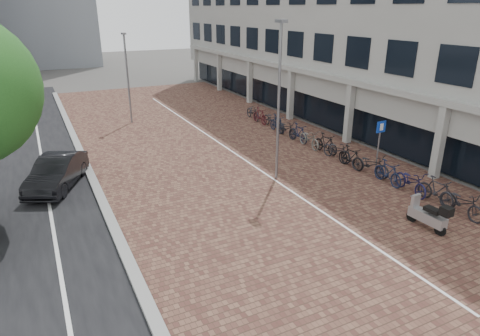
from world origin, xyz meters
TOP-DOWN VIEW (x-y plane):
  - ground at (0.00, 0.00)m, footprint 140.00×140.00m
  - plaza_brick at (2.00, 12.00)m, footprint 14.50×42.00m
  - curb at (-5.10, 12.00)m, footprint 0.35×42.00m
  - lane_line at (-7.00, 12.00)m, footprint 0.12×44.00m
  - parking_line at (2.20, 12.00)m, footprint 0.10×30.00m
  - car_dark at (-6.50, 10.48)m, footprint 3.02×4.33m
  - scooter_front at (4.68, 0.83)m, footprint 0.59×1.64m
  - parking_sign at (6.90, 5.65)m, footprint 0.52×0.10m
  - lamp_near at (2.41, 7.16)m, footprint 0.12×0.12m
  - lamp_far at (-1.21, 19.89)m, footprint 0.12×0.12m
  - bike_row at (6.48, 9.05)m, footprint 1.19×18.12m

SIDE VIEW (x-z plane):
  - ground at x=0.00m, z-range 0.00..0.00m
  - plaza_brick at x=2.00m, z-range -0.01..0.03m
  - lane_line at x=-7.00m, z-range 0.02..0.02m
  - parking_line at x=2.20m, z-range 0.03..0.04m
  - curb at x=-5.10m, z-range 0.00..0.14m
  - bike_row at x=6.48m, z-range 0.00..1.05m
  - scooter_front at x=4.68m, z-range 0.00..1.11m
  - car_dark at x=-6.50m, z-range 0.00..1.35m
  - parking_sign at x=6.90m, z-range 0.43..2.92m
  - lamp_far at x=-1.21m, z-range 0.00..5.72m
  - lamp_near at x=2.41m, z-range 0.00..6.74m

